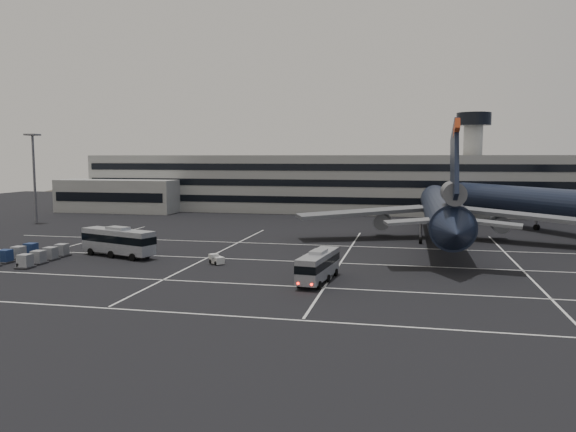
% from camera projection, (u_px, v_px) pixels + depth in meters
% --- Properties ---
extents(ground, '(260.00, 260.00, 0.00)m').
position_uv_depth(ground, '(241.00, 265.00, 70.58)').
color(ground, black).
rests_on(ground, ground).
extents(lane_markings, '(90.00, 55.62, 0.01)m').
position_uv_depth(lane_markings, '(250.00, 264.00, 71.08)').
color(lane_markings, silver).
rests_on(lane_markings, ground).
extents(terminal, '(125.00, 26.00, 24.00)m').
position_uv_depth(terminal, '(313.00, 184.00, 139.62)').
color(terminal, gray).
rests_on(terminal, ground).
extents(hills, '(352.00, 180.00, 44.00)m').
position_uv_depth(hills, '(403.00, 219.00, 233.26)').
color(hills, '#38332B').
rests_on(hills, ground).
extents(lightpole_left, '(2.40, 2.40, 18.28)m').
position_uv_depth(lightpole_left, '(34.00, 166.00, 114.96)').
color(lightpole_left, slate).
rests_on(lightpole_left, ground).
extents(trijet_main, '(47.46, 57.46, 18.08)m').
position_uv_depth(trijet_main, '(442.00, 210.00, 88.29)').
color(trijet_main, black).
rests_on(trijet_main, ground).
extents(trijet_far, '(37.03, 51.35, 18.08)m').
position_uv_depth(trijet_far, '(542.00, 202.00, 102.97)').
color(trijet_far, black).
rests_on(trijet_far, ground).
extents(bus_near, '(3.46, 10.07, 3.48)m').
position_uv_depth(bus_near, '(318.00, 264.00, 61.08)').
color(bus_near, gray).
rests_on(bus_near, ground).
extents(bus_far, '(11.92, 6.38, 4.12)m').
position_uv_depth(bus_far, '(118.00, 240.00, 76.36)').
color(bus_far, gray).
rests_on(bus_far, ground).
extents(tug_b, '(2.37, 2.36, 1.35)m').
position_uv_depth(tug_b, '(217.00, 259.00, 71.25)').
color(tug_b, silver).
rests_on(tug_b, ground).
extents(uld_cluster, '(7.04, 10.73, 1.71)m').
position_uv_depth(uld_cluster, '(28.00, 255.00, 73.08)').
color(uld_cluster, '#2D2D30').
rests_on(uld_cluster, ground).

